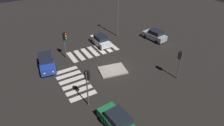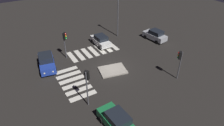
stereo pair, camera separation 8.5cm
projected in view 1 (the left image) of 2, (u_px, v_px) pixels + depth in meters
ground_plane at (112, 69)px, 27.05m from camera, size 80.00×80.00×0.00m
traffic_island at (113, 70)px, 26.72m from camera, size 3.88×3.20×0.18m
car_silver at (155, 35)px, 33.91m from camera, size 2.40×4.28×1.79m
car_white at (100, 40)px, 32.30m from camera, size 1.96×4.07×1.76m
car_blue at (46, 62)px, 26.75m from camera, size 2.63×4.65×1.94m
car_green at (117, 121)px, 18.53m from camera, size 2.21×4.34×1.85m
traffic_light_east at (65, 39)px, 27.74m from camera, size 0.54×0.53×4.03m
traffic_light_west at (180, 59)px, 23.84m from camera, size 0.54×0.54×3.82m
traffic_light_north at (87, 80)px, 19.87m from camera, size 0.53×0.54×4.27m
street_lamp at (118, 7)px, 32.82m from camera, size 0.56×0.56×7.56m
crosswalk_near at (93, 51)px, 31.11m from camera, size 7.60×3.20×0.02m
crosswalk_side at (74, 82)px, 24.72m from camera, size 3.20×6.45×0.02m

